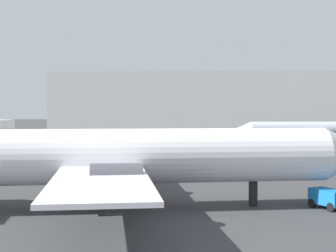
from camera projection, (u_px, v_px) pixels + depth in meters
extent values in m
cylinder|color=white|center=(123.00, 156.00, 33.57)|extent=(28.03, 8.40, 3.67)
cube|color=white|center=(102.00, 165.00, 33.42)|extent=(9.90, 29.12, 0.23)
cylinder|color=#4C4C54|center=(114.00, 159.00, 38.94)|extent=(3.17, 2.22, 1.75)
cylinder|color=#4C4C54|center=(116.00, 179.00, 28.12)|extent=(3.17, 2.22, 1.75)
cube|color=black|center=(253.00, 194.00, 34.72)|extent=(0.56, 0.56, 1.70)
cube|color=black|center=(103.00, 192.00, 35.43)|extent=(0.56, 0.56, 1.70)
cube|color=black|center=(102.00, 202.00, 31.57)|extent=(0.56, 0.56, 1.70)
cylinder|color=#B2BCCC|center=(311.00, 130.00, 91.45)|extent=(22.06, 5.24, 2.97)
cone|color=#B2BCCC|center=(242.00, 130.00, 90.81)|extent=(3.56, 3.30, 2.97)
cube|color=#B2BCCC|center=(316.00, 132.00, 91.52)|extent=(5.45, 20.81, 0.19)
cylinder|color=#4C4C54|center=(320.00, 134.00, 87.59)|extent=(2.45, 1.63, 1.39)
cylinder|color=#4C4C54|center=(306.00, 132.00, 95.39)|extent=(2.45, 1.63, 1.39)
cube|color=black|center=(272.00, 142.00, 91.17)|extent=(0.42, 0.42, 1.34)
cube|color=black|center=(319.00, 142.00, 90.03)|extent=(0.42, 0.42, 1.34)
cube|color=black|center=(313.00, 141.00, 93.12)|extent=(0.42, 0.42, 1.34)
cube|color=#1972BF|center=(328.00, 197.00, 33.73)|extent=(2.36, 2.73, 1.00)
cylinder|color=black|center=(312.00, 203.00, 34.20)|extent=(0.48, 0.62, 0.60)
cylinder|color=black|center=(325.00, 201.00, 34.76)|extent=(0.48, 0.62, 0.60)
cylinder|color=black|center=(331.00, 207.00, 32.73)|extent=(0.48, 0.62, 0.60)
cube|color=#B7B7B2|center=(199.00, 105.00, 123.67)|extent=(68.61, 23.88, 14.96)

